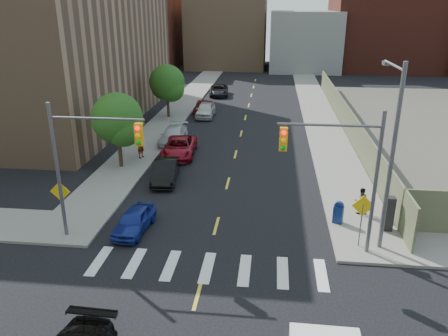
% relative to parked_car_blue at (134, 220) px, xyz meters
% --- Properties ---
extents(ground, '(160.00, 160.00, 0.00)m').
position_rel_parked_car_blue_xyz_m(ground, '(4.20, -7.00, -0.61)').
color(ground, black).
rests_on(ground, ground).
extents(sidewalk_nw, '(3.50, 73.00, 0.15)m').
position_rel_parked_car_blue_xyz_m(sidewalk_nw, '(-3.55, 34.50, -0.54)').
color(sidewalk_nw, gray).
rests_on(sidewalk_nw, ground).
extents(sidewalk_ne, '(3.50, 73.00, 0.15)m').
position_rel_parked_car_blue_xyz_m(sidewalk_ne, '(11.95, 34.50, -0.54)').
color(sidewalk_ne, gray).
rests_on(sidewalk_ne, ground).
extents(fence_north, '(0.12, 44.00, 2.50)m').
position_rel_parked_car_blue_xyz_m(fence_north, '(13.80, 21.00, 0.64)').
color(fence_north, '#66704E').
rests_on(fence_north, ground).
extents(building_nw, '(22.00, 30.00, 16.00)m').
position_rel_parked_car_blue_xyz_m(building_nw, '(-17.80, 23.00, 7.39)').
color(building_nw, '#8C6B4C').
rests_on(building_nw, ground).
extents(bg_bldg_west, '(14.00, 18.00, 12.00)m').
position_rel_parked_car_blue_xyz_m(bg_bldg_west, '(-17.80, 63.00, 5.39)').
color(bg_bldg_west, '#592319').
rests_on(bg_bldg_west, ground).
extents(bg_bldg_midwest, '(14.00, 16.00, 15.00)m').
position_rel_parked_car_blue_xyz_m(bg_bldg_midwest, '(-1.80, 65.00, 6.89)').
color(bg_bldg_midwest, '#8C6B4C').
rests_on(bg_bldg_midwest, ground).
extents(bg_bldg_center, '(12.00, 16.00, 10.00)m').
position_rel_parked_car_blue_xyz_m(bg_bldg_center, '(12.20, 63.00, 4.39)').
color(bg_bldg_center, gray).
rests_on(bg_bldg_center, ground).
extents(bg_bldg_east, '(18.00, 18.00, 16.00)m').
position_rel_parked_car_blue_xyz_m(bg_bldg_east, '(26.20, 65.00, 7.39)').
color(bg_bldg_east, '#592319').
rests_on(bg_bldg_east, ground).
extents(signal_nw, '(4.59, 0.30, 7.00)m').
position_rel_parked_car_blue_xyz_m(signal_nw, '(-1.78, -1.00, 3.92)').
color(signal_nw, '#59595E').
rests_on(signal_nw, ground).
extents(signal_ne, '(4.59, 0.30, 7.00)m').
position_rel_parked_car_blue_xyz_m(signal_ne, '(10.18, -1.00, 3.92)').
color(signal_ne, '#59595E').
rests_on(signal_ne, ground).
extents(streetlight_ne, '(0.25, 3.70, 9.00)m').
position_rel_parked_car_blue_xyz_m(streetlight_ne, '(12.40, -0.10, 4.61)').
color(streetlight_ne, '#59595E').
rests_on(streetlight_ne, ground).
extents(warn_sign_nw, '(1.06, 0.06, 2.83)m').
position_rel_parked_car_blue_xyz_m(warn_sign_nw, '(-3.60, -0.50, 1.38)').
color(warn_sign_nw, '#59595E').
rests_on(warn_sign_nw, ground).
extents(warn_sign_ne, '(1.06, 0.06, 2.83)m').
position_rel_parked_car_blue_xyz_m(warn_sign_ne, '(11.40, -0.50, 1.38)').
color(warn_sign_ne, '#59595E').
rests_on(warn_sign_ne, ground).
extents(warn_sign_midwest, '(1.06, 0.06, 2.83)m').
position_rel_parked_car_blue_xyz_m(warn_sign_midwest, '(-3.60, 13.00, 1.38)').
color(warn_sign_midwest, '#59595E').
rests_on(warn_sign_midwest, ground).
extents(tree_west_near, '(3.66, 3.64, 5.52)m').
position_rel_parked_car_blue_xyz_m(tree_west_near, '(-3.80, 9.05, 2.87)').
color(tree_west_near, '#332114').
rests_on(tree_west_near, ground).
extents(tree_west_far, '(3.66, 3.64, 5.52)m').
position_rel_parked_car_blue_xyz_m(tree_west_far, '(-3.80, 24.05, 2.87)').
color(tree_west_far, '#332114').
rests_on(tree_west_far, ground).
extents(parked_car_blue, '(1.74, 3.69, 1.22)m').
position_rel_parked_car_blue_xyz_m(parked_car_blue, '(0.00, 0.00, 0.00)').
color(parked_car_blue, navy).
rests_on(parked_car_blue, ground).
extents(parked_car_black, '(1.95, 4.46, 1.43)m').
position_rel_parked_car_blue_xyz_m(parked_car_black, '(0.00, 6.96, 0.10)').
color(parked_car_black, black).
rests_on(parked_car_black, ground).
extents(parked_car_red, '(2.66, 5.27, 1.43)m').
position_rel_parked_car_blue_xyz_m(parked_car_red, '(-0.15, 12.16, 0.10)').
color(parked_car_red, maroon).
rests_on(parked_car_red, ground).
extents(parked_car_silver, '(1.99, 4.89, 1.42)m').
position_rel_parked_car_blue_xyz_m(parked_car_silver, '(-1.30, 15.21, 0.10)').
color(parked_car_silver, '#B7BAC0').
rests_on(parked_car_silver, ground).
extents(parked_car_white, '(1.82, 4.47, 1.52)m').
position_rel_parked_car_blue_xyz_m(parked_car_white, '(0.00, 24.85, 0.15)').
color(parked_car_white, silver).
rests_on(parked_car_white, ground).
extents(parked_car_maroon, '(1.71, 3.91, 1.25)m').
position_rel_parked_car_blue_xyz_m(parked_car_maroon, '(-0.53, 26.65, 0.01)').
color(parked_car_maroon, '#3F0C0D').
rests_on(parked_car_maroon, ground).
extents(parked_car_grey, '(2.76, 5.20, 1.39)m').
position_rel_parked_car_blue_xyz_m(parked_car_grey, '(0.00, 36.37, 0.09)').
color(parked_car_grey, black).
rests_on(parked_car_grey, ground).
extents(mailbox, '(0.61, 0.54, 1.23)m').
position_rel_parked_car_blue_xyz_m(mailbox, '(10.70, 1.84, 0.14)').
color(mailbox, navy).
rests_on(mailbox, sidewalk_ne).
extents(payphone, '(0.56, 0.46, 1.85)m').
position_rel_parked_car_blue_xyz_m(payphone, '(13.13, 1.33, 0.46)').
color(payphone, black).
rests_on(payphone, sidewalk_ne).
extents(pedestrian_west, '(0.65, 0.81, 1.93)m').
position_rel_parked_car_blue_xyz_m(pedestrian_west, '(-2.88, 11.01, 0.50)').
color(pedestrian_west, gray).
rests_on(pedestrian_west, sidewalk_nw).
extents(pedestrian_east, '(0.81, 0.67, 1.54)m').
position_rel_parked_car_blue_xyz_m(pedestrian_east, '(12.08, 3.11, 0.31)').
color(pedestrian_east, gray).
rests_on(pedestrian_east, sidewalk_ne).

